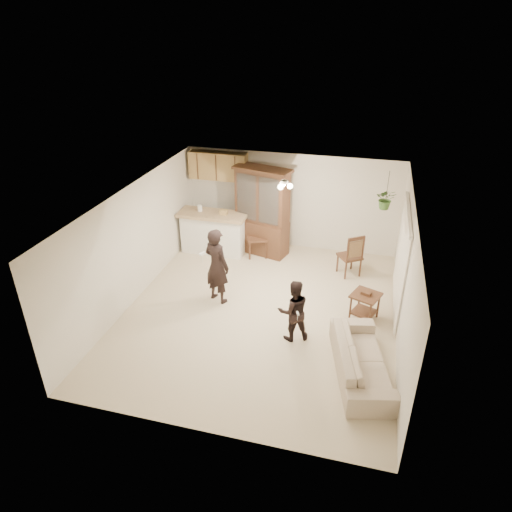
% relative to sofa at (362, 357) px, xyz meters
% --- Properties ---
extents(floor, '(6.50, 6.50, 0.00)m').
position_rel_sofa_xyz_m(floor, '(-2.13, 1.38, -0.37)').
color(floor, '#C5B995').
rests_on(floor, ground).
extents(ceiling, '(5.50, 6.50, 0.02)m').
position_rel_sofa_xyz_m(ceiling, '(-2.13, 1.38, 2.13)').
color(ceiling, silver).
rests_on(ceiling, wall_back).
extents(wall_back, '(5.50, 0.02, 2.50)m').
position_rel_sofa_xyz_m(wall_back, '(-2.13, 4.63, 0.88)').
color(wall_back, beige).
rests_on(wall_back, ground).
extents(wall_front, '(5.50, 0.02, 2.50)m').
position_rel_sofa_xyz_m(wall_front, '(-2.13, -1.87, 0.88)').
color(wall_front, beige).
rests_on(wall_front, ground).
extents(wall_left, '(0.02, 6.50, 2.50)m').
position_rel_sofa_xyz_m(wall_left, '(-4.88, 1.38, 0.88)').
color(wall_left, beige).
rests_on(wall_left, ground).
extents(wall_right, '(0.02, 6.50, 2.50)m').
position_rel_sofa_xyz_m(wall_right, '(0.62, 1.38, 0.88)').
color(wall_right, beige).
rests_on(wall_right, ground).
extents(breakfast_bar, '(1.60, 0.55, 1.00)m').
position_rel_sofa_xyz_m(breakfast_bar, '(-3.98, 3.73, 0.13)').
color(breakfast_bar, white).
rests_on(breakfast_bar, floor).
extents(bar_top, '(1.75, 0.70, 0.08)m').
position_rel_sofa_xyz_m(bar_top, '(-3.98, 3.73, 0.68)').
color(bar_top, tan).
rests_on(bar_top, breakfast_bar).
extents(upper_cabinets, '(1.50, 0.34, 0.70)m').
position_rel_sofa_xyz_m(upper_cabinets, '(-4.03, 4.45, 1.73)').
color(upper_cabinets, '#9B7643').
rests_on(upper_cabinets, wall_back).
extents(vertical_blinds, '(0.06, 2.30, 2.10)m').
position_rel_sofa_xyz_m(vertical_blinds, '(0.58, 2.28, 0.73)').
color(vertical_blinds, silver).
rests_on(vertical_blinds, wall_right).
extents(ceiling_fixture, '(0.36, 0.36, 0.20)m').
position_rel_sofa_xyz_m(ceiling_fixture, '(-1.93, 2.58, 2.03)').
color(ceiling_fixture, '#FFE9BF').
rests_on(ceiling_fixture, ceiling).
extents(hanging_plant, '(0.43, 0.37, 0.48)m').
position_rel_sofa_xyz_m(hanging_plant, '(0.17, 3.78, 1.48)').
color(hanging_plant, '#315522').
rests_on(hanging_plant, ceiling).
extents(plant_cord, '(0.01, 0.01, 0.65)m').
position_rel_sofa_xyz_m(plant_cord, '(0.17, 3.78, 1.81)').
color(plant_cord, black).
rests_on(plant_cord, ceiling).
extents(sofa, '(1.15, 1.99, 0.73)m').
position_rel_sofa_xyz_m(sofa, '(0.00, 0.00, 0.00)').
color(sofa, beige).
rests_on(sofa, floor).
extents(adult, '(0.78, 0.66, 1.80)m').
position_rel_sofa_xyz_m(adult, '(-3.13, 1.58, 0.53)').
color(adult, black).
rests_on(adult, floor).
extents(child, '(0.81, 0.74, 1.35)m').
position_rel_sofa_xyz_m(child, '(-1.32, 0.68, 0.31)').
color(child, black).
rests_on(child, floor).
extents(china_hutch, '(1.53, 0.91, 2.27)m').
position_rel_sofa_xyz_m(china_hutch, '(-2.76, 4.04, 0.75)').
color(china_hutch, '#3D2716').
rests_on(china_hutch, floor).
extents(side_table, '(0.68, 0.68, 0.64)m').
position_rel_sofa_xyz_m(side_table, '(-0.03, 1.68, -0.07)').
color(side_table, '#3D2716').
rests_on(side_table, floor).
extents(chair_bar, '(0.64, 0.64, 1.13)m').
position_rel_sofa_xyz_m(chair_bar, '(-2.84, 3.81, -0.05)').
color(chair_bar, '#3D2716').
rests_on(chair_bar, floor).
extents(chair_hutch_left, '(0.57, 0.57, 0.92)m').
position_rel_sofa_xyz_m(chair_hutch_left, '(-2.49, 4.30, -0.11)').
color(chair_hutch_left, '#3D2716').
rests_on(chair_hutch_left, floor).
extents(chair_hutch_right, '(0.66, 0.66, 1.07)m').
position_rel_sofa_xyz_m(chair_hutch_right, '(-0.48, 3.44, -0.06)').
color(chair_hutch_right, '#3D2716').
rests_on(chair_hutch_right, floor).
extents(controller_adult, '(0.10, 0.15, 0.05)m').
position_rel_sofa_xyz_m(controller_adult, '(-3.29, 1.22, 0.93)').
color(controller_adult, white).
rests_on(controller_adult, adult).
extents(controller_child, '(0.08, 0.11, 0.03)m').
position_rel_sofa_xyz_m(controller_child, '(-1.20, 0.42, 0.40)').
color(controller_child, white).
rests_on(controller_child, child).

